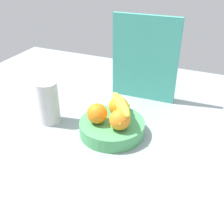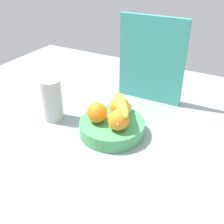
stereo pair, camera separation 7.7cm
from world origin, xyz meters
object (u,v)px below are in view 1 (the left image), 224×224
object	(u,v)px
banana_bunch	(121,110)
orange_front_left	(97,113)
cutting_board	(145,59)
fruit_bowl	(112,127)
orange_center	(118,106)
thermos_tumbler	(49,103)
orange_front_right	(120,120)

from	to	relation	value
banana_bunch	orange_front_left	bearing A→B (deg)	-146.81
orange_front_left	cutting_board	bearing A→B (deg)	79.30
fruit_bowl	orange_center	world-z (taller)	orange_center
fruit_bowl	banana_bunch	xyz separation A→B (cm)	(2.54, 2.31, 6.69)
orange_center	thermos_tumbler	bearing A→B (deg)	-163.90
banana_bunch	orange_front_right	bearing A→B (deg)	-73.32
orange_center	cutting_board	bearing A→B (deg)	86.94
cutting_board	orange_front_right	bearing A→B (deg)	-87.26
fruit_bowl	banana_bunch	size ratio (longest dim) A/B	1.31
orange_front_left	cutting_board	distance (cm)	35.00
cutting_board	fruit_bowl	bearing A→B (deg)	-94.51
orange_center	thermos_tumbler	size ratio (longest dim) A/B	0.44
orange_front_left	cutting_board	world-z (taller)	cutting_board
thermos_tumbler	cutting_board	bearing A→B (deg)	51.01
banana_bunch	cutting_board	xyz separation A→B (cm)	(-0.86, 28.47, 8.81)
fruit_bowl	thermos_tumbler	world-z (taller)	thermos_tumbler
orange_front_right	cutting_board	world-z (taller)	cutting_board
banana_bunch	cutting_board	world-z (taller)	cutting_board
orange_front_right	thermos_tumbler	world-z (taller)	thermos_tumbler
cutting_board	thermos_tumbler	size ratio (longest dim) A/B	2.18
orange_center	cutting_board	distance (cm)	27.28
orange_center	thermos_tumbler	xyz separation A→B (cm)	(-25.23, -7.28, -0.33)
orange_front_right	cutting_board	bearing A→B (deg)	94.13
banana_bunch	thermos_tumbler	size ratio (longest dim) A/B	1.08
cutting_board	banana_bunch	bearing A→B (deg)	-89.66
orange_front_left	orange_center	distance (cm)	9.00
orange_front_left	cutting_board	size ratio (longest dim) A/B	0.20
thermos_tumbler	orange_front_left	bearing A→B (deg)	-0.78
thermos_tumbler	fruit_bowl	bearing A→B (deg)	4.75
fruit_bowl	thermos_tumbler	bearing A→B (deg)	-175.25
orange_front_right	fruit_bowl	bearing A→B (deg)	144.30
cutting_board	thermos_tumbler	xyz separation A→B (cm)	(-26.60, -32.85, -9.74)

